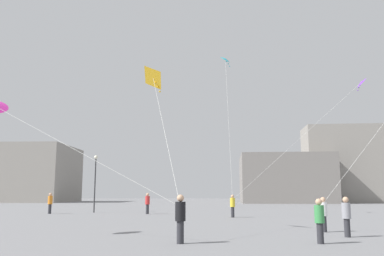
# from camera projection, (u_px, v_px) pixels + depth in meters

# --- Properties ---
(person_in_white) EXTENTS (0.35, 0.35, 1.61)m
(person_in_white) POSITION_uv_depth(u_px,v_px,m) (323.00, 213.00, 18.96)
(person_in_white) COLOR #2D2D33
(person_in_white) RESTS_ON ground_plane
(person_in_grey) EXTENTS (0.36, 0.36, 1.64)m
(person_in_grey) POSITION_uv_depth(u_px,v_px,m) (346.00, 215.00, 16.74)
(person_in_grey) COLOR #2D2D33
(person_in_grey) RESTS_ON ground_plane
(person_in_red) EXTENTS (0.40, 0.40, 1.82)m
(person_in_red) POSITION_uv_depth(u_px,v_px,m) (147.00, 202.00, 35.71)
(person_in_red) COLOR #2D2D33
(person_in_red) RESTS_ON ground_plane
(person_in_green) EXTENTS (0.35, 0.35, 1.59)m
(person_in_green) POSITION_uv_depth(u_px,v_px,m) (320.00, 219.00, 14.54)
(person_in_green) COLOR #2D2D33
(person_in_green) RESTS_ON ground_plane
(person_in_yellow) EXTENTS (0.37, 0.37, 1.70)m
(person_in_yellow) POSITION_uv_depth(u_px,v_px,m) (233.00, 205.00, 30.55)
(person_in_yellow) COLOR #2D2D33
(person_in_yellow) RESTS_ON ground_plane
(person_in_black) EXTENTS (0.38, 0.38, 1.73)m
(person_in_black) POSITION_uv_depth(u_px,v_px,m) (180.00, 217.00, 14.59)
(person_in_black) COLOR #2D2D33
(person_in_black) RESTS_ON ground_plane
(person_in_orange) EXTENTS (0.40, 0.40, 1.85)m
(person_in_orange) POSITION_uv_depth(u_px,v_px,m) (50.00, 202.00, 36.15)
(person_in_orange) COLOR #2D2D33
(person_in_orange) RESTS_ON ground_plane
(kite_violet_diamond) EXTENTS (12.66, 5.30, 10.88)m
(kite_violet_diamond) POSITION_uv_depth(u_px,v_px,m) (360.00, 84.00, 36.55)
(kite_violet_diamond) COLOR purple
(kite_amber_delta) EXTENTS (2.32, 5.82, 6.71)m
(kite_amber_delta) POSITION_uv_depth(u_px,v_px,m) (154.00, 79.00, 20.51)
(kite_amber_delta) COLOR yellow
(kite_cyan_diamond) EXTENTS (1.27, 4.24, 12.69)m
(kite_cyan_diamond) POSITION_uv_depth(u_px,v_px,m) (226.00, 61.00, 36.06)
(kite_cyan_diamond) COLOR #1EB2C6
(building_left_hall) EXTENTS (19.01, 17.82, 11.92)m
(building_left_hall) POSITION_uv_depth(u_px,v_px,m) (27.00, 174.00, 87.56)
(building_left_hall) COLOR gray
(building_left_hall) RESTS_ON ground_plane
(building_centre_hall) EXTENTS (18.01, 15.88, 9.21)m
(building_centre_hall) POSITION_uv_depth(u_px,v_px,m) (285.00, 179.00, 79.32)
(building_centre_hall) COLOR gray
(building_centre_hall) RESTS_ON ground_plane
(building_right_hall) EXTENTS (27.49, 10.19, 15.07)m
(building_right_hall) POSITION_uv_depth(u_px,v_px,m) (375.00, 164.00, 80.10)
(building_right_hall) COLOR gray
(building_right_hall) RESTS_ON ground_plane
(lamppost_east) EXTENTS (0.36, 0.36, 5.42)m
(lamppost_east) POSITION_uv_depth(u_px,v_px,m) (95.00, 174.00, 38.76)
(lamppost_east) COLOR #2D2D30
(lamppost_east) RESTS_ON ground_plane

